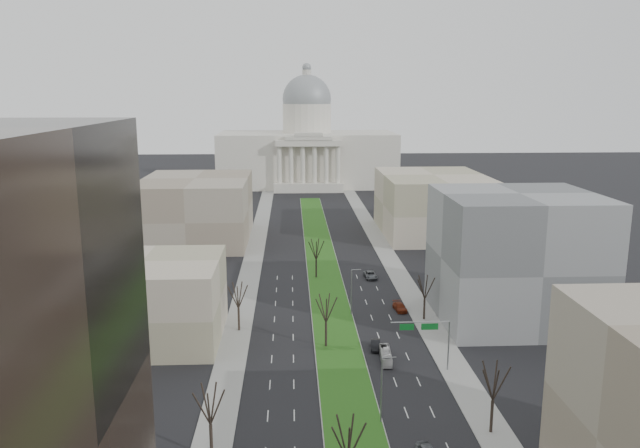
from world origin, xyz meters
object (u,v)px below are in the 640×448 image
object	(u,v)px
car_black	(375,345)
car_grey_far	(370,275)
car_red	(400,307)
box_van	(386,355)

from	to	relation	value
car_black	car_grey_far	size ratio (longest dim) A/B	0.78
car_red	box_van	xyz separation A→B (m)	(-6.30, -23.26, 0.22)
box_van	car_red	bearing A→B (deg)	78.57
car_red	car_grey_far	distance (m)	22.21
car_black	box_van	size ratio (longest dim) A/B	0.65
car_black	car_grey_far	world-z (taller)	car_grey_far
car_grey_far	box_van	world-z (taller)	box_van
car_red	car_grey_far	bearing A→B (deg)	91.21
car_black	box_van	world-z (taller)	box_van
box_van	car_grey_far	bearing A→B (deg)	89.57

